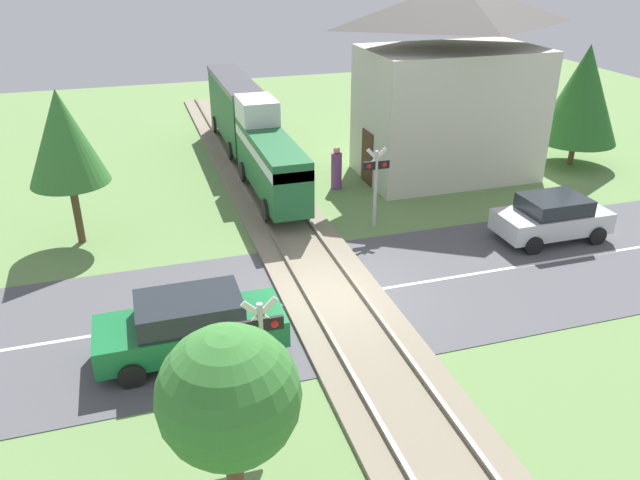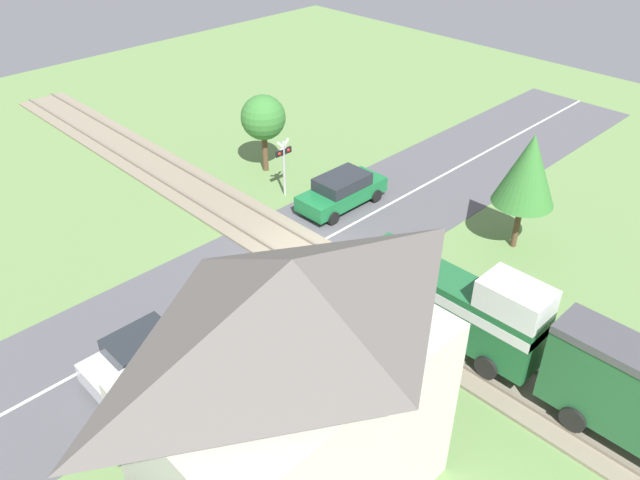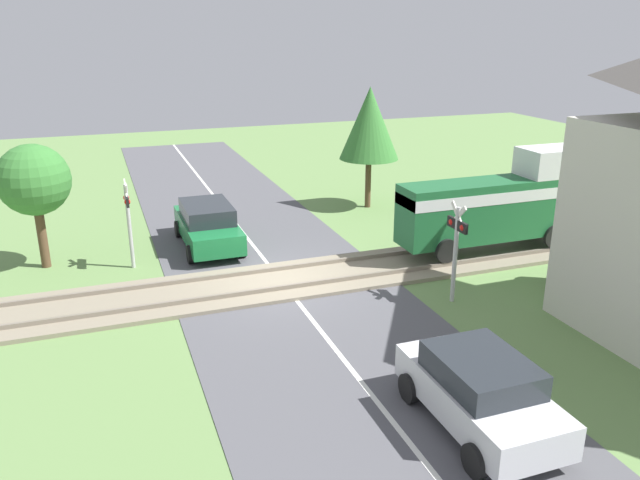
{
  "view_description": "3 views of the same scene",
  "coord_description": "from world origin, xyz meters",
  "px_view_note": "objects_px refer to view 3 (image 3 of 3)",
  "views": [
    {
      "loc": [
        -4.69,
        -13.86,
        8.81
      ],
      "look_at": [
        0.0,
        1.18,
        1.2
      ],
      "focal_mm": 35.0,
      "sensor_mm": 36.0,
      "label": 1
    },
    {
      "loc": [
        13.86,
        15.3,
        14.26
      ],
      "look_at": [
        0.0,
        1.18,
        1.2
      ],
      "focal_mm": 35.0,
      "sensor_mm": 36.0,
      "label": 2
    },
    {
      "loc": [
        16.28,
        -4.76,
        7.14
      ],
      "look_at": [
        0.0,
        1.18,
        1.2
      ],
      "focal_mm": 35.0,
      "sensor_mm": 36.0,
      "label": 3
    }
  ],
  "objects_px": {
    "pedestrian_by_station": "(567,257)",
    "train": "(589,190)",
    "car_far_side": "(480,391)",
    "crossing_signal_east_approach": "(456,239)",
    "crossing_signal_west_approach": "(128,212)",
    "car_near_crossing": "(208,224)"
  },
  "relations": [
    {
      "from": "car_near_crossing",
      "to": "crossing_signal_east_approach",
      "type": "distance_m",
      "value": 8.74
    },
    {
      "from": "car_near_crossing",
      "to": "crossing_signal_west_approach",
      "type": "relative_size",
      "value": 1.55
    },
    {
      "from": "car_far_side",
      "to": "car_near_crossing",
      "type": "bearing_deg",
      "value": -166.33
    },
    {
      "from": "crossing_signal_east_approach",
      "to": "car_near_crossing",
      "type": "bearing_deg",
      "value": -141.05
    },
    {
      "from": "crossing_signal_east_approach",
      "to": "crossing_signal_west_approach",
      "type": "bearing_deg",
      "value": -124.93
    },
    {
      "from": "train",
      "to": "crossing_signal_east_approach",
      "type": "distance_m",
      "value": 7.48
    },
    {
      "from": "train",
      "to": "pedestrian_by_station",
      "type": "xyz_separation_m",
      "value": [
        2.75,
        -3.09,
        -1.1
      ]
    },
    {
      "from": "train",
      "to": "car_far_side",
      "type": "xyz_separation_m",
      "value": [
        7.9,
        -9.51,
        -1.09
      ]
    },
    {
      "from": "train",
      "to": "pedestrian_by_station",
      "type": "height_order",
      "value": "train"
    },
    {
      "from": "pedestrian_by_station",
      "to": "train",
      "type": "bearing_deg",
      "value": 131.62
    },
    {
      "from": "crossing_signal_east_approach",
      "to": "pedestrian_by_station",
      "type": "relative_size",
      "value": 1.66
    },
    {
      "from": "train",
      "to": "crossing_signal_east_approach",
      "type": "xyz_separation_m",
      "value": [
        2.8,
        -6.94,
        -0.06
      ]
    },
    {
      "from": "crossing_signal_west_approach",
      "to": "train",
      "type": "bearing_deg",
      "value": 79.39
    },
    {
      "from": "car_far_side",
      "to": "pedestrian_by_station",
      "type": "height_order",
      "value": "pedestrian_by_station"
    },
    {
      "from": "car_near_crossing",
      "to": "car_far_side",
      "type": "relative_size",
      "value": 1.19
    },
    {
      "from": "train",
      "to": "crossing_signal_east_approach",
      "type": "height_order",
      "value": "train"
    },
    {
      "from": "car_near_crossing",
      "to": "pedestrian_by_station",
      "type": "relative_size",
      "value": 2.57
    },
    {
      "from": "train",
      "to": "crossing_signal_west_approach",
      "type": "relative_size",
      "value": 4.91
    },
    {
      "from": "car_far_side",
      "to": "crossing_signal_west_approach",
      "type": "xyz_separation_m",
      "value": [
        -10.7,
        -5.46,
        1.03
      ]
    },
    {
      "from": "crossing_signal_east_approach",
      "to": "pedestrian_by_station",
      "type": "bearing_deg",
      "value": 90.83
    },
    {
      "from": "car_near_crossing",
      "to": "pedestrian_by_station",
      "type": "bearing_deg",
      "value": 54.25
    },
    {
      "from": "car_far_side",
      "to": "crossing_signal_east_approach",
      "type": "xyz_separation_m",
      "value": [
        -5.09,
        2.58,
        1.03
      ]
    }
  ]
}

